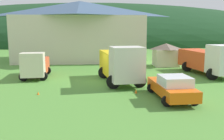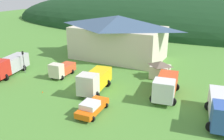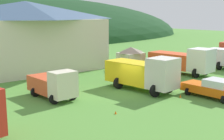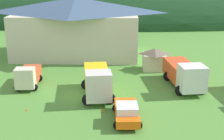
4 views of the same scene
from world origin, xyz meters
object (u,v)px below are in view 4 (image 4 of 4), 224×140
object	(u,v)px
light_truck_cream	(28,76)
service_pickup_orange	(127,112)
play_shed_cream	(154,59)
traffic_cone_mid_row	(103,112)
depot_building	(76,26)
flatbed_truck_yellow	(97,81)
heavy_rig_white	(185,73)
traffic_cone_near_pickup	(27,111)

from	to	relation	value
light_truck_cream	service_pickup_orange	xyz separation A→B (m)	(10.83, -8.18, -0.41)
play_shed_cream	service_pickup_orange	xyz separation A→B (m)	(-3.81, -14.82, -0.65)
traffic_cone_mid_row	depot_building	bearing A→B (deg)	103.84
flatbed_truck_yellow	heavy_rig_white	size ratio (longest dim) A/B	0.91
play_shed_cream	traffic_cone_near_pickup	size ratio (longest dim) A/B	6.88
play_shed_cream	light_truck_cream	distance (m)	16.08
play_shed_cream	flatbed_truck_yellow	xyz separation A→B (m)	(-6.73, -9.36, 0.22)
play_shed_cream	traffic_cone_mid_row	distance (m)	14.50
play_shed_cream	traffic_cone_mid_row	size ratio (longest dim) A/B	5.28
light_truck_cream	traffic_cone_mid_row	size ratio (longest dim) A/B	8.86
play_shed_cream	heavy_rig_white	world-z (taller)	heavy_rig_white
play_shed_cream	traffic_cone_near_pickup	bearing A→B (deg)	-135.05
flatbed_truck_yellow	heavy_rig_white	world-z (taller)	flatbed_truck_yellow
depot_building	heavy_rig_white	bearing A→B (deg)	-45.18
traffic_cone_near_pickup	flatbed_truck_yellow	bearing A→B (deg)	30.22
traffic_cone_mid_row	light_truck_cream	bearing A→B (deg)	143.20
play_shed_cream	service_pickup_orange	size ratio (longest dim) A/B	0.61
depot_building	heavy_rig_white	world-z (taller)	depot_building
service_pickup_orange	traffic_cone_near_pickup	size ratio (longest dim) A/B	11.32
heavy_rig_white	depot_building	bearing A→B (deg)	-142.97
depot_building	flatbed_truck_yellow	xyz separation A→B (m)	(4.25, -16.59, -2.77)
traffic_cone_near_pickup	traffic_cone_mid_row	xyz separation A→B (m)	(7.10, -0.08, 0.00)
service_pickup_orange	flatbed_truck_yellow	bearing A→B (deg)	-154.60
heavy_rig_white	play_shed_cream	bearing A→B (deg)	-165.48
traffic_cone_near_pickup	traffic_cone_mid_row	size ratio (longest dim) A/B	0.77
traffic_cone_mid_row	traffic_cone_near_pickup	bearing A→B (deg)	179.33
flatbed_truck_yellow	service_pickup_orange	world-z (taller)	flatbed_truck_yellow
depot_building	traffic_cone_near_pickup	world-z (taller)	depot_building
service_pickup_orange	light_truck_cream	bearing A→B (deg)	-129.79
heavy_rig_white	service_pickup_orange	world-z (taller)	heavy_rig_white
flatbed_truck_yellow	heavy_rig_white	xyz separation A→B (m)	(9.40, 2.86, -0.07)
service_pickup_orange	traffic_cone_mid_row	size ratio (longest dim) A/B	8.69
heavy_rig_white	service_pickup_orange	size ratio (longest dim) A/B	1.58
play_shed_cream	service_pickup_orange	bearing A→B (deg)	-104.42
traffic_cone_mid_row	flatbed_truck_yellow	bearing A→B (deg)	101.48
light_truck_cream	traffic_cone_near_pickup	xyz separation A→B (m)	(1.57, -6.40, -1.24)
light_truck_cream	flatbed_truck_yellow	xyz separation A→B (m)	(7.91, -2.71, 0.46)
play_shed_cream	light_truck_cream	xyz separation A→B (m)	(-14.64, -6.64, -0.24)
flatbed_truck_yellow	play_shed_cream	bearing A→B (deg)	136.72
depot_building	flatbed_truck_yellow	distance (m)	17.35
light_truck_cream	flatbed_truck_yellow	distance (m)	8.37
play_shed_cream	flatbed_truck_yellow	distance (m)	11.53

